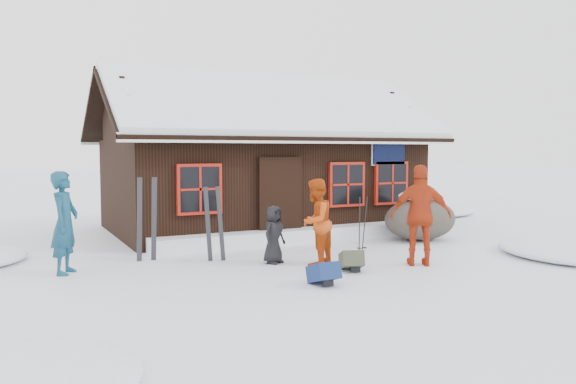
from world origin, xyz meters
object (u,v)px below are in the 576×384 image
(backpack_blue, at_px, (323,277))
(ski_poles, at_px, (362,225))
(skier_teal, at_px, (65,223))
(skier_orange_left, at_px, (316,222))
(boulder, at_px, (420,218))
(skier_orange_right, at_px, (421,215))
(skier_crouched, at_px, (274,235))
(backpack_olive, at_px, (351,264))

(backpack_blue, bearing_deg, ski_poles, 47.00)
(skier_teal, bearing_deg, skier_orange_left, -80.42)
(boulder, relative_size, ski_poles, 1.51)
(skier_orange_right, bearing_deg, skier_teal, 11.81)
(skier_crouched, relative_size, boulder, 0.60)
(skier_crouched, relative_size, ski_poles, 0.91)
(boulder, distance_m, backpack_olive, 4.17)
(skier_crouched, bearing_deg, skier_orange_right, -60.27)
(boulder, xyz_separation_m, ski_poles, (-2.18, -0.67, 0.03))
(ski_poles, bearing_deg, boulder, 17.00)
(backpack_blue, xyz_separation_m, backpack_olive, (1.00, 0.69, -0.00))
(boulder, relative_size, backpack_blue, 3.64)
(skier_teal, relative_size, ski_poles, 1.48)
(skier_orange_right, distance_m, backpack_blue, 2.66)
(skier_orange_right, bearing_deg, backpack_olive, 25.92)
(boulder, xyz_separation_m, backpack_olive, (-3.49, -2.25, -0.42))
(skier_orange_right, distance_m, ski_poles, 1.80)
(backpack_blue, bearing_deg, skier_orange_left, 67.25)
(skier_orange_right, height_order, backpack_blue, skier_orange_right)
(skier_teal, height_order, skier_crouched, skier_teal)
(skier_orange_right, bearing_deg, skier_crouched, 1.16)
(skier_orange_left, bearing_deg, skier_orange_right, 115.62)
(skier_orange_right, bearing_deg, boulder, -97.73)
(boulder, bearing_deg, backpack_olive, -147.18)
(skier_orange_right, distance_m, backpack_olive, 1.70)
(boulder, bearing_deg, skier_orange_left, -159.42)
(ski_poles, bearing_deg, backpack_olive, -129.61)
(skier_teal, height_order, backpack_blue, skier_teal)
(skier_orange_left, xyz_separation_m, boulder, (3.77, 1.42, -0.28))
(skier_crouched, height_order, backpack_olive, skier_crouched)
(skier_crouched, xyz_separation_m, backpack_olive, (0.96, -1.30, -0.43))
(skier_teal, bearing_deg, skier_crouched, -76.61)
(skier_orange_right, xyz_separation_m, ski_poles, (-0.16, 1.75, -0.39))
(skier_orange_right, xyz_separation_m, boulder, (2.02, 2.41, -0.41))
(ski_poles, bearing_deg, skier_crouched, -172.81)
(skier_orange_left, bearing_deg, boulder, 165.88)
(ski_poles, height_order, backpack_blue, ski_poles)
(boulder, xyz_separation_m, backpack_blue, (-4.49, -2.95, -0.42))
(ski_poles, relative_size, backpack_olive, 2.41)
(skier_orange_left, bearing_deg, backpack_olive, 73.93)
(ski_poles, xyz_separation_m, backpack_olive, (-1.31, -1.59, -0.44))
(skier_teal, distance_m, skier_orange_left, 4.61)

